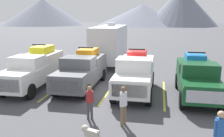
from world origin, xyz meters
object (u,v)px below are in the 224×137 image
(pickup_truck_d, at_px, (197,77))
(person_a, at_px, (219,133))
(person_b, at_px, (123,103))
(person_c, at_px, (90,100))
(pickup_truck_a, at_px, (34,69))
(camper_trailer_a, at_px, (110,43))
(pickup_truck_b, at_px, (82,69))
(dog, at_px, (89,132))
(pickup_truck_c, at_px, (135,73))

(pickup_truck_d, relative_size, person_a, 3.09)
(person_b, xyz_separation_m, person_c, (-1.57, 0.32, -0.09))
(pickup_truck_a, bearing_deg, camper_trailer_a, 67.89)
(pickup_truck_b, distance_m, pickup_truck_d, 7.07)
(person_c, bearing_deg, dog, -74.56)
(pickup_truck_c, height_order, dog, pickup_truck_c)
(pickup_truck_d, bearing_deg, pickup_truck_b, 174.42)
(pickup_truck_c, distance_m, person_b, 4.54)
(pickup_truck_a, distance_m, person_b, 7.90)
(pickup_truck_b, height_order, person_b, pickup_truck_b)
(pickup_truck_a, bearing_deg, pickup_truck_b, 13.13)
(camper_trailer_a, bearing_deg, pickup_truck_c, -68.42)
(person_b, bearing_deg, pickup_truck_d, 51.79)
(pickup_truck_b, relative_size, pickup_truck_c, 1.10)
(pickup_truck_b, distance_m, pickup_truck_c, 3.57)
(camper_trailer_a, height_order, person_b, camper_trailer_a)
(pickup_truck_b, relative_size, dog, 7.31)
(pickup_truck_d, relative_size, person_b, 3.10)
(person_a, bearing_deg, camper_trailer_a, 114.05)
(pickup_truck_c, height_order, person_a, pickup_truck_c)
(pickup_truck_c, distance_m, person_c, 4.52)
(pickup_truck_c, height_order, pickup_truck_d, pickup_truck_c)
(camper_trailer_a, relative_size, person_b, 4.74)
(pickup_truck_a, relative_size, person_c, 3.66)
(pickup_truck_b, height_order, pickup_truck_d, pickup_truck_b)
(person_b, distance_m, dog, 2.11)
(dog, bearing_deg, person_b, 61.16)
(camper_trailer_a, distance_m, person_b, 13.08)
(pickup_truck_d, xyz_separation_m, person_b, (-3.56, -4.52, -0.17))
(person_a, height_order, person_c, person_a)
(person_a, bearing_deg, dog, 176.68)
(pickup_truck_c, height_order, camper_trailer_a, camper_trailer_a)
(person_a, xyz_separation_m, dog, (-4.37, 0.25, -0.52))
(pickup_truck_a, relative_size, pickup_truck_d, 1.07)
(pickup_truck_b, bearing_deg, person_a, -46.62)
(pickup_truck_c, distance_m, person_a, 7.39)
(pickup_truck_d, height_order, camper_trailer_a, camper_trailer_a)
(dog, bearing_deg, person_c, 105.44)
(pickup_truck_a, distance_m, dog, 8.40)
(pickup_truck_b, bearing_deg, dog, -70.43)
(dog, bearing_deg, pickup_truck_b, 109.57)
(pickup_truck_d, distance_m, person_a, 6.57)
(person_c, bearing_deg, pickup_truck_c, 69.21)
(pickup_truck_d, bearing_deg, person_a, -91.56)
(pickup_truck_a, distance_m, camper_trailer_a, 8.82)
(pickup_truck_b, height_order, camper_trailer_a, camper_trailer_a)
(pickup_truck_d, xyz_separation_m, dog, (-4.55, -6.31, -0.69))
(pickup_truck_b, distance_m, camper_trailer_a, 7.50)
(person_a, distance_m, dog, 4.41)
(pickup_truck_a, distance_m, pickup_truck_d, 10.04)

